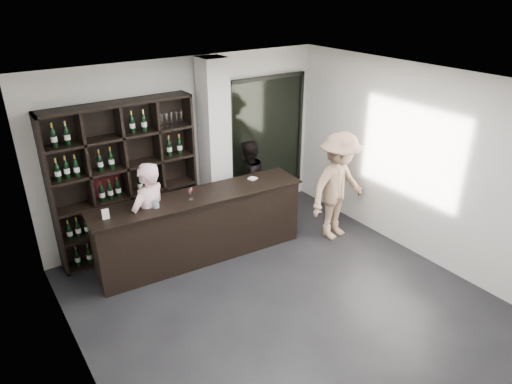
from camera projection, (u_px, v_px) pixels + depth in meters
floor at (289, 308)px, 6.06m from camera, size 5.00×5.50×0.01m
wine_shelf at (126, 181)px, 6.87m from camera, size 2.20×0.35×2.40m
structural_column at (215, 148)px, 7.46m from camera, size 0.40×0.40×2.90m
glass_panel at (267, 135)px, 8.26m from camera, size 1.60×0.08×2.10m
tasting_counter at (201, 226)px, 6.95m from camera, size 3.24×0.67×1.07m
taster_pink at (150, 219)px, 6.51m from camera, size 0.74×0.63×1.71m
taster_black at (248, 181)px, 8.02m from camera, size 0.85×0.74×1.47m
customer at (338, 187)px, 7.38m from camera, size 1.25×0.82×1.83m
wine_glass at (190, 193)px, 6.56m from camera, size 0.09×0.09×0.21m
spit_cup at (156, 203)px, 6.34m from camera, size 0.11×0.11×0.13m
napkin_stack at (253, 179)px, 7.26m from camera, size 0.15×0.15×0.02m
card_stand at (105, 214)px, 6.04m from camera, size 0.09×0.05×0.14m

